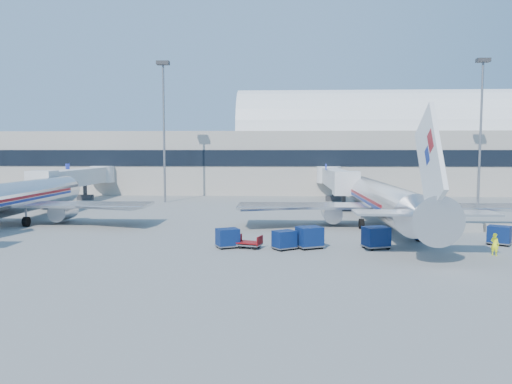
{
  "coord_description": "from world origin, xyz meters",
  "views": [
    {
      "loc": [
        -1.44,
        -49.93,
        8.39
      ],
      "look_at": [
        -4.05,
        6.0,
        3.73
      ],
      "focal_mm": 35.0,
      "sensor_mm": 36.0,
      "label": 1
    }
  ],
  "objects_px": {
    "tug_left": "(308,234)",
    "ramp_worker": "(495,244)",
    "cart_train_c": "(228,238)",
    "mast_east": "(481,109)",
    "cart_solo_far": "(499,235)",
    "airliner_main": "(384,201)",
    "cart_solo_near": "(376,237)",
    "airliner_mid": "(7,199)",
    "jetbridge_near": "(335,178)",
    "tug_right": "(428,233)",
    "mast_west": "(164,111)",
    "barrier_near": "(467,228)",
    "barrier_mid": "(500,228)",
    "cart_train_b": "(284,240)",
    "cart_open_red": "(250,244)",
    "tug_lead": "(307,235)",
    "cart_train_a": "(310,237)",
    "jetbridge_mid": "(80,178)"
  },
  "relations": [
    {
      "from": "airliner_main",
      "to": "cart_open_red",
      "type": "relative_size",
      "value": 15.57
    },
    {
      "from": "cart_train_a",
      "to": "cart_solo_near",
      "type": "height_order",
      "value": "cart_solo_near"
    },
    {
      "from": "airliner_mid",
      "to": "cart_solo_far",
      "type": "relative_size",
      "value": 15.3
    },
    {
      "from": "airliner_main",
      "to": "cart_solo_near",
      "type": "bearing_deg",
      "value": -104.81
    },
    {
      "from": "jetbridge_mid",
      "to": "ramp_worker",
      "type": "distance_m",
      "value": 64.6
    },
    {
      "from": "airliner_main",
      "to": "airliner_mid",
      "type": "relative_size",
      "value": 1.0
    },
    {
      "from": "jetbridge_mid",
      "to": "cart_solo_far",
      "type": "xyz_separation_m",
      "value": [
        52.54,
        -35.95,
        -3.01
      ]
    },
    {
      "from": "mast_east",
      "to": "cart_open_red",
      "type": "height_order",
      "value": "mast_east"
    },
    {
      "from": "cart_open_red",
      "to": "ramp_worker",
      "type": "relative_size",
      "value": 1.31
    },
    {
      "from": "mast_west",
      "to": "ramp_worker",
      "type": "xyz_separation_m",
      "value": [
        35.81,
        -39.73,
        -13.88
      ]
    },
    {
      "from": "tug_left",
      "to": "cart_solo_near",
      "type": "bearing_deg",
      "value": -124.09
    },
    {
      "from": "airliner_main",
      "to": "barrier_mid",
      "type": "height_order",
      "value": "airliner_main"
    },
    {
      "from": "tug_right",
      "to": "tug_left",
      "type": "xyz_separation_m",
      "value": [
        -11.06,
        -0.27,
        -0.1
      ]
    },
    {
      "from": "airliner_mid",
      "to": "barrier_mid",
      "type": "height_order",
      "value": "airliner_mid"
    },
    {
      "from": "airliner_main",
      "to": "ramp_worker",
      "type": "height_order",
      "value": "airliner_main"
    },
    {
      "from": "cart_train_a",
      "to": "cart_solo_near",
      "type": "distance_m",
      "value": 5.69
    },
    {
      "from": "jetbridge_mid",
      "to": "ramp_worker",
      "type": "height_order",
      "value": "jetbridge_mid"
    },
    {
      "from": "tug_left",
      "to": "cart_solo_near",
      "type": "xyz_separation_m",
      "value": [
        5.56,
        -3.47,
        0.35
      ]
    },
    {
      "from": "airliner_main",
      "to": "tug_right",
      "type": "relative_size",
      "value": 13.2
    },
    {
      "from": "cart_open_red",
      "to": "ramp_worker",
      "type": "height_order",
      "value": "ramp_worker"
    },
    {
      "from": "barrier_near",
      "to": "tug_lead",
      "type": "distance_m",
      "value": 18.2
    },
    {
      "from": "cart_train_c",
      "to": "barrier_near",
      "type": "bearing_deg",
      "value": -3.3
    },
    {
      "from": "mast_west",
      "to": "tug_right",
      "type": "distance_m",
      "value": 48.73
    },
    {
      "from": "airliner_main",
      "to": "barrier_near",
      "type": "xyz_separation_m",
      "value": [
        8.0,
        -2.51,
        -2.48
      ]
    },
    {
      "from": "mast_west",
      "to": "tug_right",
      "type": "relative_size",
      "value": 8.01
    },
    {
      "from": "jetbridge_near",
      "to": "barrier_near",
      "type": "height_order",
      "value": "jetbridge_near"
    },
    {
      "from": "airliner_mid",
      "to": "tug_left",
      "type": "bearing_deg",
      "value": -14.15
    },
    {
      "from": "mast_west",
      "to": "tug_left",
      "type": "height_order",
      "value": "mast_west"
    },
    {
      "from": "mast_west",
      "to": "mast_east",
      "type": "relative_size",
      "value": 1.0
    },
    {
      "from": "cart_train_c",
      "to": "cart_open_red",
      "type": "xyz_separation_m",
      "value": [
        1.89,
        -0.03,
        -0.51
      ]
    },
    {
      "from": "cart_solo_far",
      "to": "jetbridge_mid",
      "type": "bearing_deg",
      "value": 178.13
    },
    {
      "from": "airliner_mid",
      "to": "tug_right",
      "type": "bearing_deg",
      "value": -10.38
    },
    {
      "from": "tug_left",
      "to": "ramp_worker",
      "type": "bearing_deg",
      "value": -114.04
    },
    {
      "from": "barrier_near",
      "to": "cart_solo_far",
      "type": "bearing_deg",
      "value": -88.87
    },
    {
      "from": "cart_train_a",
      "to": "cart_train_b",
      "type": "xyz_separation_m",
      "value": [
        -2.16,
        -0.59,
        -0.14
      ]
    },
    {
      "from": "cart_solo_near",
      "to": "mast_east",
      "type": "bearing_deg",
      "value": 38.95
    },
    {
      "from": "barrier_mid",
      "to": "cart_train_b",
      "type": "bearing_deg",
      "value": -155.58
    },
    {
      "from": "jetbridge_mid",
      "to": "cart_open_red",
      "type": "bearing_deg",
      "value": -51.64
    },
    {
      "from": "airliner_mid",
      "to": "cart_train_c",
      "type": "bearing_deg",
      "value": -24.86
    },
    {
      "from": "tug_left",
      "to": "barrier_mid",
      "type": "bearing_deg",
      "value": -75.7
    },
    {
      "from": "barrier_near",
      "to": "tug_left",
      "type": "height_order",
      "value": "tug_left"
    },
    {
      "from": "mast_east",
      "to": "cart_solo_far",
      "type": "relative_size",
      "value": 9.28
    },
    {
      "from": "cart_train_b",
      "to": "cart_train_c",
      "type": "xyz_separation_m",
      "value": [
        -4.88,
        0.51,
        0.03
      ]
    },
    {
      "from": "cart_train_c",
      "to": "ramp_worker",
      "type": "distance_m",
      "value": 21.78
    },
    {
      "from": "airliner_mid",
      "to": "cart_open_red",
      "type": "xyz_separation_m",
      "value": [
        28.03,
        -12.14,
        -2.53
      ]
    },
    {
      "from": "tug_lead",
      "to": "cart_solo_near",
      "type": "xyz_separation_m",
      "value": [
        5.73,
        -2.52,
        0.3
      ]
    },
    {
      "from": "tug_left",
      "to": "cart_train_c",
      "type": "xyz_separation_m",
      "value": [
        -7.16,
        -3.71,
        0.24
      ]
    },
    {
      "from": "airliner_mid",
      "to": "cart_solo_far",
      "type": "distance_m",
      "value": 51.1
    },
    {
      "from": "jetbridge_near",
      "to": "cart_solo_far",
      "type": "distance_m",
      "value": 37.58
    },
    {
      "from": "barrier_near",
      "to": "barrier_mid",
      "type": "height_order",
      "value": "same"
    }
  ]
}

